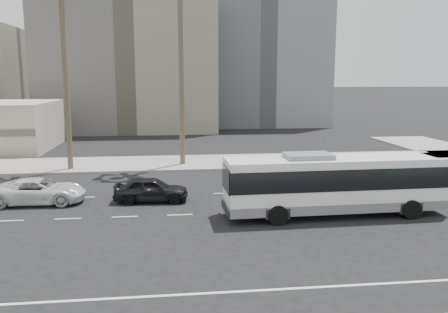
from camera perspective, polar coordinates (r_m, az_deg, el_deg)
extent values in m
plane|color=black|center=(26.40, 7.69, -6.80)|extent=(700.00, 700.00, 0.00)
cube|color=gray|center=(41.17, 2.34, -0.60)|extent=(120.00, 7.00, 0.15)
cube|color=slate|center=(69.72, -11.55, 10.83)|extent=(24.00, 18.00, 18.00)
cube|color=slate|center=(78.03, 4.03, 13.81)|extent=(20.00, 20.00, 26.00)
cube|color=silver|center=(274.90, -5.98, 12.76)|extent=(42.00, 42.00, 44.00)
cube|color=#515560|center=(261.08, 4.81, 15.80)|extent=(26.00, 26.00, 70.00)
cube|color=#515560|center=(295.43, 8.50, 14.05)|extent=(22.00, 22.00, 60.00)
cube|color=white|center=(25.82, 13.66, -3.09)|extent=(12.10, 2.95, 2.70)
cube|color=black|center=(25.74, 13.69, -2.30)|extent=(12.16, 3.01, 1.14)
cube|color=slate|center=(26.11, 13.55, -5.64)|extent=(12.12, 2.99, 0.52)
cube|color=slate|center=(25.04, 10.45, 0.02)|extent=(2.53, 1.72, 0.31)
cube|color=#262628|center=(28.09, 24.74, -0.20)|extent=(0.67, 1.88, 0.31)
cylinder|color=black|center=(26.57, 22.38, -6.19)|extent=(1.04, 0.31, 1.04)
cylinder|color=black|center=(28.83, 19.83, -4.81)|extent=(1.04, 0.31, 1.04)
cylinder|color=black|center=(23.92, 6.63, -7.24)|extent=(1.04, 0.31, 1.04)
cylinder|color=black|center=(26.41, 5.30, -5.58)|extent=(1.04, 0.31, 1.04)
imported|color=black|center=(28.37, -9.07, -4.06)|extent=(2.08, 4.60, 1.53)
imported|color=white|center=(29.81, -22.08, -4.01)|extent=(2.59, 5.49, 1.52)
cylinder|color=brown|center=(39.11, -5.37, 11.71)|extent=(0.49, 0.49, 17.68)
cylinder|color=brown|center=(38.91, -19.19, 9.98)|extent=(0.50, 0.50, 15.98)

